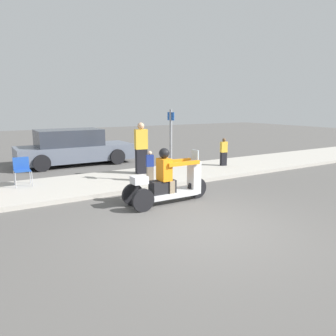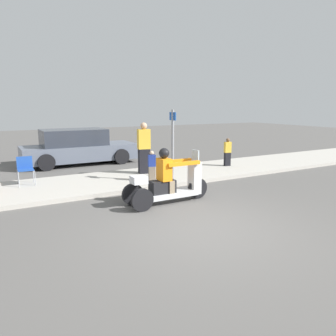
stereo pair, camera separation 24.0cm
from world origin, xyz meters
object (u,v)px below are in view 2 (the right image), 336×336
object	(u,v)px
street_sign	(173,143)
spectator_far_back	(152,166)
spectator_mid_group	(144,149)
folding_chair_set_back	(25,167)
parked_car_lot_center	(78,148)
spectator_near_curb	(227,153)
motorcycle_trike	(168,184)

from	to	relation	value
street_sign	spectator_far_back	bearing A→B (deg)	142.98
spectator_mid_group	folding_chair_set_back	size ratio (longest dim) A/B	2.13
spectator_far_back	parked_car_lot_center	xyz separation A→B (m)	(-1.08, 4.78, 0.12)
spectator_near_curb	folding_chair_set_back	distance (m)	7.21
spectator_near_curb	street_sign	size ratio (longest dim) A/B	0.49
motorcycle_trike	street_sign	xyz separation A→B (m)	(1.04, 1.57, 0.81)
parked_car_lot_center	spectator_far_back	bearing A→B (deg)	-77.25
spectator_near_curb	parked_car_lot_center	bearing A→B (deg)	140.92
street_sign	parked_car_lot_center	bearing A→B (deg)	107.18
parked_car_lot_center	street_sign	size ratio (longest dim) A/B	2.11
spectator_near_curb	parked_car_lot_center	size ratio (longest dim) A/B	0.23
parked_car_lot_center	spectator_near_curb	bearing A→B (deg)	-39.08
motorcycle_trike	parked_car_lot_center	bearing A→B (deg)	94.76
motorcycle_trike	spectator_far_back	bearing A→B (deg)	75.18
folding_chair_set_back	spectator_near_curb	bearing A→B (deg)	-4.63
motorcycle_trike	folding_chair_set_back	world-z (taller)	motorcycle_trike
motorcycle_trike	parked_car_lot_center	xyz separation A→B (m)	(-0.56, 6.74, 0.19)
folding_chair_set_back	street_sign	distance (m)	4.46
motorcycle_trike	spectator_near_curb	xyz separation A→B (m)	(4.23, 2.85, 0.13)
motorcycle_trike	folding_chair_set_back	distance (m)	4.53
motorcycle_trike	spectator_far_back	world-z (taller)	motorcycle_trike
spectator_far_back	street_sign	bearing A→B (deg)	-37.02
parked_car_lot_center	street_sign	world-z (taller)	street_sign
spectator_near_curb	folding_chair_set_back	bearing A→B (deg)	175.37
motorcycle_trike	parked_car_lot_center	distance (m)	6.76
motorcycle_trike	spectator_mid_group	distance (m)	3.28
spectator_far_back	spectator_mid_group	bearing A→B (deg)	76.34
motorcycle_trike	spectator_far_back	xyz separation A→B (m)	(0.52, 1.96, 0.07)
parked_car_lot_center	street_sign	xyz separation A→B (m)	(1.60, -5.17, 0.62)
spectator_far_back	parked_car_lot_center	size ratio (longest dim) A/B	0.20
spectator_near_curb	spectator_far_back	bearing A→B (deg)	-166.56
spectator_near_curb	street_sign	world-z (taller)	street_sign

